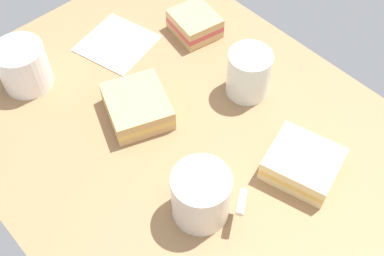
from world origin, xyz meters
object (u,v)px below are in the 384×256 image
(sandwich_side, at_px, (137,106))
(coffee_mug_milky, at_px, (23,66))
(sandwich_extra, at_px, (195,24))
(coffee_mug_black, at_px, (201,195))
(sandwich_main, at_px, (303,164))
(glass_of_milk, at_px, (248,76))
(paper_napkin, at_px, (117,43))

(sandwich_side, bearing_deg, coffee_mug_milky, 27.30)
(sandwich_extra, bearing_deg, coffee_mug_black, 138.38)
(sandwich_main, distance_m, sandwich_extra, 0.38)
(glass_of_milk, bearing_deg, sandwich_main, 160.76)
(coffee_mug_black, xyz_separation_m, sandwich_side, (0.21, -0.05, -0.03))
(coffee_mug_black, xyz_separation_m, glass_of_milk, (0.12, -0.23, -0.01))
(coffee_mug_milky, distance_m, sandwich_extra, 0.34)
(coffee_mug_milky, distance_m, paper_napkin, 0.19)
(sandwich_side, height_order, paper_napkin, sandwich_side)
(sandwich_side, distance_m, glass_of_milk, 0.21)
(coffee_mug_black, height_order, sandwich_side, coffee_mug_black)
(sandwich_main, bearing_deg, sandwich_side, 23.84)
(sandwich_main, xyz_separation_m, sandwich_extra, (0.36, -0.10, 0.00))
(coffee_mug_black, xyz_separation_m, sandwich_extra, (0.30, -0.27, -0.03))
(sandwich_extra, xyz_separation_m, paper_napkin, (0.08, 0.14, -0.02))
(sandwich_extra, height_order, paper_napkin, sandwich_extra)
(sandwich_extra, bearing_deg, glass_of_milk, 168.39)
(coffee_mug_milky, bearing_deg, paper_napkin, -99.13)
(coffee_mug_black, relative_size, paper_napkin, 0.85)
(coffee_mug_milky, distance_m, glass_of_milk, 0.41)
(coffee_mug_black, distance_m, paper_napkin, 0.41)
(coffee_mug_black, bearing_deg, paper_napkin, -18.77)
(sandwich_side, bearing_deg, glass_of_milk, -116.59)
(sandwich_main, xyz_separation_m, glass_of_milk, (0.18, -0.06, 0.02))
(sandwich_main, distance_m, glass_of_milk, 0.19)
(coffee_mug_milky, bearing_deg, sandwich_side, -152.70)
(sandwich_side, distance_m, paper_napkin, 0.19)
(sandwich_main, relative_size, glass_of_milk, 1.47)
(sandwich_extra, xyz_separation_m, glass_of_milk, (-0.18, 0.04, 0.02))
(coffee_mug_black, relative_size, coffee_mug_milky, 0.95)
(coffee_mug_black, relative_size, sandwich_extra, 1.06)
(coffee_mug_milky, height_order, sandwich_extra, coffee_mug_milky)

